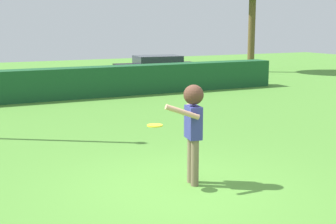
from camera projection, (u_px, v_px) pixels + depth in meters
ground_plane at (180, 189)px, 8.47m from camera, size 60.00×60.00×0.00m
person at (193, 121)px, 8.52m from camera, size 0.80×0.56×1.80m
frisbee at (155, 125)px, 8.31m from camera, size 0.27×0.27×0.02m
hedge_row at (42, 85)px, 18.05m from camera, size 20.28×0.90×1.17m
parked_car_black at (158, 67)px, 24.23m from camera, size 4.37×2.19×1.25m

